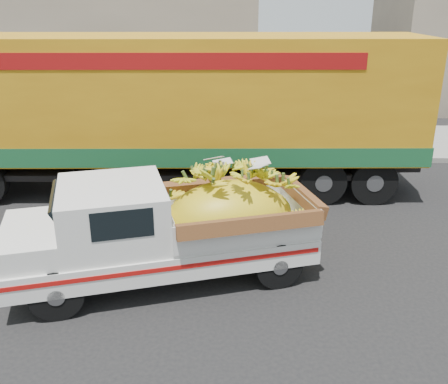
{
  "coord_description": "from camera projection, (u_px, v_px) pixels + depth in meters",
  "views": [
    {
      "loc": [
        0.09,
        -7.55,
        4.55
      ],
      "look_at": [
        -0.07,
        1.04,
        1.24
      ],
      "focal_mm": 40.0,
      "sensor_mm": 36.0,
      "label": 1
    }
  ],
  "objects": [
    {
      "name": "pickup_truck",
      "position": [
        185.0,
        225.0,
        8.54
      ],
      "size": [
        5.38,
        3.16,
        1.78
      ],
      "rotation": [
        0.0,
        0.0,
        0.28
      ],
      "color": "black",
      "rests_on": "ground"
    },
    {
      "name": "ground",
      "position": [
        227.0,
        280.0,
        8.68
      ],
      "size": [
        100.0,
        100.0,
        0.0
      ],
      "primitive_type": "plane",
      "color": "black",
      "rests_on": "ground"
    },
    {
      "name": "curb",
      "position": [
        230.0,
        158.0,
        15.13
      ],
      "size": [
        60.0,
        0.25,
        0.15
      ],
      "primitive_type": "cube",
      "color": "gray",
      "rests_on": "ground"
    },
    {
      "name": "building_left",
      "position": [
        49.0,
        50.0,
        21.87
      ],
      "size": [
        18.0,
        6.0,
        5.0
      ],
      "primitive_type": "cube",
      "color": "gray",
      "rests_on": "ground"
    },
    {
      "name": "sidewalk",
      "position": [
        230.0,
        140.0,
        17.09
      ],
      "size": [
        60.0,
        4.0,
        0.14
      ],
      "primitive_type": "cube",
      "color": "gray",
      "rests_on": "ground"
    },
    {
      "name": "semi_trailer",
      "position": [
        177.0,
        107.0,
        12.13
      ],
      "size": [
        12.02,
        2.81,
        3.8
      ],
      "rotation": [
        0.0,
        0.0,
        0.02
      ],
      "color": "black",
      "rests_on": "ground"
    }
  ]
}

